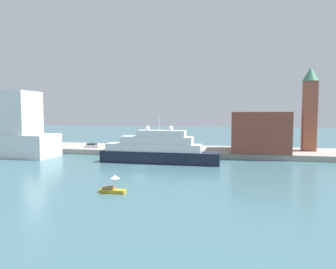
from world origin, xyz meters
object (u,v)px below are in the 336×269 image
Objects in this scene: large_yacht at (158,150)px; bell_tower at (310,106)px; mooring_bollard at (173,150)px; harbor_building at (259,132)px; parked_car at (93,146)px; small_motorboat at (112,187)px; person_figure at (113,145)px.

large_yacht is 1.24× the size of bell_tower.
bell_tower is at bearing 15.60° from mooring_bollard.
harbor_building is 3.41× the size of parked_car.
small_motorboat is 0.26× the size of harbor_building.
bell_tower is 5.08× the size of parked_car.
large_yacht is 6.32× the size of parked_car.
parked_car is at bearing -166.31° from person_figure.
bell_tower reaches higher than parked_car.
bell_tower is at bearing 29.00° from large_yacht.
large_yacht is at bearing -42.21° from person_figure.
person_figure is (-43.15, -0.69, -4.68)m from harbor_building.
person_figure is at bearing 112.74° from small_motorboat.
bell_tower is 40.10m from mooring_bollard.
bell_tower reaches higher than mooring_bollard.
small_motorboat is (0.24, -27.96, -2.28)m from large_yacht.
mooring_bollard is at bearing -16.37° from person_figure.
mooring_bollard is at bearing 82.41° from large_yacht.
small_motorboat is 5.92× the size of mooring_bollard.
harbor_building is at bearing 35.37° from large_yacht.
parked_car is at bearing 119.84° from small_motorboat.
bell_tower is (38.00, 49.16, 13.16)m from small_motorboat.
mooring_bollard is at bearing -164.21° from harbor_building.
harbor_building is at bearing 61.78° from small_motorboat.
person_figure is at bearing -175.57° from bell_tower.
person_figure is at bearing 13.69° from parked_car.
small_motorboat is 0.88× the size of parked_car.
small_motorboat is at bearing -91.79° from mooring_bollard.
large_yacht is at bearing -144.63° from harbor_building.
mooring_bollard is (-36.78, -10.27, -12.22)m from bell_tower.
large_yacht is 28.99m from parked_car.
harbor_building is 22.94× the size of mooring_bollard.
large_yacht reaches higher than mooring_bollard.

